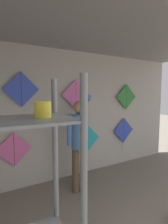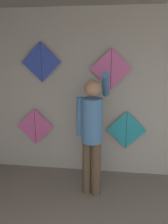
# 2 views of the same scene
# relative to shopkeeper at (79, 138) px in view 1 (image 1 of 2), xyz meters

# --- Properties ---
(back_panel) EXTENTS (5.61, 0.06, 2.80)m
(back_panel) POSITION_rel_shopkeeper_xyz_m (0.40, 0.69, 0.35)
(back_panel) COLOR #BCB7AD
(back_panel) RESTS_ON ground
(ceiling_slab) EXTENTS (5.61, 4.37, 0.04)m
(ceiling_slab) POSITION_rel_shopkeeper_xyz_m (0.40, -1.13, 1.77)
(ceiling_slab) COLOR gray
(shopkeeper) EXTENTS (0.46, 0.60, 1.86)m
(shopkeeper) POSITION_rel_shopkeeper_xyz_m (0.00, 0.00, 0.00)
(shopkeeper) COLOR brown
(shopkeeper) RESTS_ON ground
(kite_0) EXTENTS (0.66, 0.01, 0.66)m
(kite_0) POSITION_rel_shopkeeper_xyz_m (-1.07, 0.60, -0.22)
(kite_0) COLOR pink
(kite_1) EXTENTS (0.66, 0.01, 0.66)m
(kite_1) POSITION_rel_shopkeeper_xyz_m (0.54, 0.60, -0.22)
(kite_1) COLOR #28B2C6
(kite_2) EXTENTS (0.66, 0.04, 0.87)m
(kite_2) POSITION_rel_shopkeeper_xyz_m (1.66, 0.60, -0.17)
(kite_2) COLOR blue
(kite_3) EXTENTS (0.66, 0.01, 0.66)m
(kite_3) POSITION_rel_shopkeeper_xyz_m (-0.90, 0.60, 0.90)
(kite_3) COLOR blue
(kite_4) EXTENTS (0.66, 0.01, 0.66)m
(kite_4) POSITION_rel_shopkeeper_xyz_m (0.24, 0.60, 0.80)
(kite_4) COLOR pink
(kite_5) EXTENTS (0.66, 0.01, 0.66)m
(kite_5) POSITION_rel_shopkeeper_xyz_m (1.73, 0.60, 0.74)
(kite_5) COLOR #338C38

